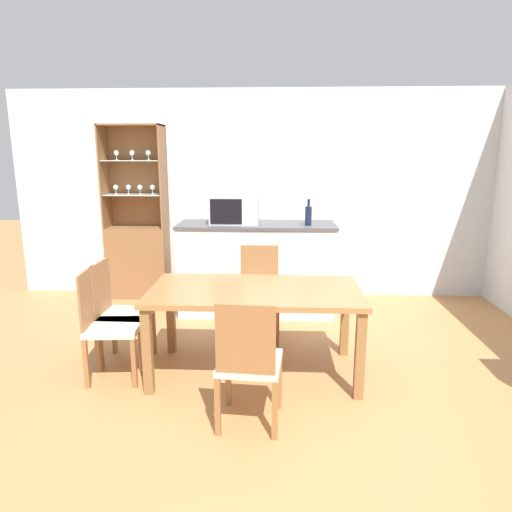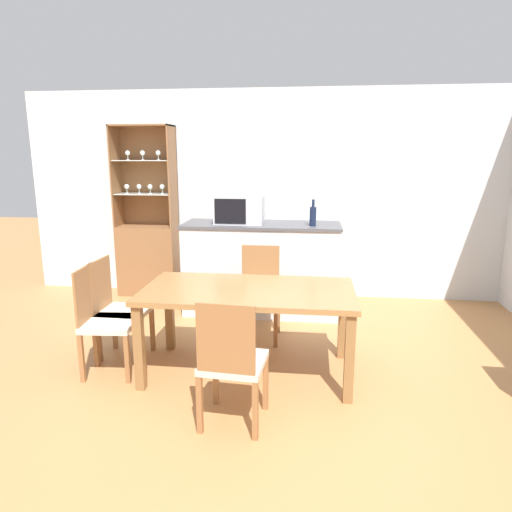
{
  "view_description": "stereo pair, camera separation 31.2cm",
  "coord_description": "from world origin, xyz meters",
  "px_view_note": "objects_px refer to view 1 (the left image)",
  "views": [
    {
      "loc": [
        -0.08,
        -3.1,
        1.78
      ],
      "look_at": [
        -0.28,
        1.15,
        0.82
      ],
      "focal_mm": 32.0,
      "sensor_mm": 36.0,
      "label": 1
    },
    {
      "loc": [
        0.23,
        -3.08,
        1.78
      ],
      "look_at": [
        -0.28,
        1.15,
        0.82
      ],
      "focal_mm": 32.0,
      "sensor_mm": 36.0,
      "label": 2
    }
  ],
  "objects_px": {
    "dining_chair_side_left_far": "(120,313)",
    "display_cabinet": "(138,248)",
    "dining_chair_head_near": "(249,363)",
    "wine_bottle": "(308,215)",
    "dining_chair_head_far": "(259,293)",
    "dining_table": "(255,299)",
    "microwave": "(234,210)",
    "dining_chair_side_left_near": "(108,325)"
  },
  "relations": [
    {
      "from": "microwave",
      "to": "dining_chair_side_left_near",
      "type": "bearing_deg",
      "value": -118.04
    },
    {
      "from": "dining_chair_side_left_near",
      "to": "microwave",
      "type": "xyz_separation_m",
      "value": [
        0.86,
        1.62,
        0.73
      ]
    },
    {
      "from": "dining_chair_head_near",
      "to": "wine_bottle",
      "type": "height_order",
      "value": "wine_bottle"
    },
    {
      "from": "dining_chair_head_near",
      "to": "dining_chair_side_left_near",
      "type": "bearing_deg",
      "value": 156.23
    },
    {
      "from": "dining_table",
      "to": "dining_chair_head_far",
      "type": "bearing_deg",
      "value": 90.02
    },
    {
      "from": "display_cabinet",
      "to": "dining_chair_head_far",
      "type": "distance_m",
      "value": 2.03
    },
    {
      "from": "dining_table",
      "to": "wine_bottle",
      "type": "height_order",
      "value": "wine_bottle"
    },
    {
      "from": "display_cabinet",
      "to": "dining_table",
      "type": "xyz_separation_m",
      "value": [
        1.57,
        -2.04,
        0.02
      ]
    },
    {
      "from": "dining_chair_side_left_near",
      "to": "dining_chair_head_far",
      "type": "bearing_deg",
      "value": 123.15
    },
    {
      "from": "dining_chair_side_left_far",
      "to": "dining_chair_head_near",
      "type": "bearing_deg",
      "value": 53.13
    },
    {
      "from": "display_cabinet",
      "to": "microwave",
      "type": "distance_m",
      "value": 1.5
    },
    {
      "from": "display_cabinet",
      "to": "dining_chair_side_left_near",
      "type": "relative_size",
      "value": 2.36
    },
    {
      "from": "display_cabinet",
      "to": "dining_chair_head_far",
      "type": "relative_size",
      "value": 2.36
    },
    {
      "from": "dining_chair_head_near",
      "to": "display_cabinet",
      "type": "bearing_deg",
      "value": 123.8
    },
    {
      "from": "dining_chair_head_far",
      "to": "microwave",
      "type": "height_order",
      "value": "microwave"
    },
    {
      "from": "dining_chair_side_left_near",
      "to": "microwave",
      "type": "distance_m",
      "value": 1.98
    },
    {
      "from": "dining_chair_side_left_far",
      "to": "wine_bottle",
      "type": "relative_size",
      "value": 3.16
    },
    {
      "from": "microwave",
      "to": "dining_chair_head_near",
      "type": "bearing_deg",
      "value": -82.49
    },
    {
      "from": "dining_chair_head_near",
      "to": "dining_chair_side_left_far",
      "type": "bearing_deg",
      "value": 146.92
    },
    {
      "from": "dining_chair_head_far",
      "to": "microwave",
      "type": "bearing_deg",
      "value": -67.82
    },
    {
      "from": "dining_table",
      "to": "dining_chair_head_far",
      "type": "xyz_separation_m",
      "value": [
        -0.0,
        0.76,
        -0.19
      ]
    },
    {
      "from": "dining_chair_head_near",
      "to": "wine_bottle",
      "type": "xyz_separation_m",
      "value": [
        0.51,
        2.15,
        0.69
      ]
    },
    {
      "from": "dining_chair_side_left_near",
      "to": "microwave",
      "type": "bearing_deg",
      "value": 147.49
    },
    {
      "from": "dining_chair_side_left_near",
      "to": "dining_chair_head_far",
      "type": "height_order",
      "value": "same"
    },
    {
      "from": "dining_chair_side_left_far",
      "to": "dining_table",
      "type": "bearing_deg",
      "value": 84.21
    },
    {
      "from": "microwave",
      "to": "wine_bottle",
      "type": "distance_m",
      "value": 0.81
    },
    {
      "from": "dining_chair_head_near",
      "to": "wine_bottle",
      "type": "relative_size",
      "value": 3.16
    },
    {
      "from": "dining_table",
      "to": "dining_chair_side_left_near",
      "type": "bearing_deg",
      "value": -173.33
    },
    {
      "from": "dining_chair_side_left_near",
      "to": "dining_table",
      "type": "bearing_deg",
      "value": 92.19
    },
    {
      "from": "dining_table",
      "to": "dining_chair_head_far",
      "type": "height_order",
      "value": "dining_chair_head_far"
    },
    {
      "from": "dining_chair_side_left_far",
      "to": "wine_bottle",
      "type": "bearing_deg",
      "value": 127.73
    },
    {
      "from": "dining_chair_head_far",
      "to": "dining_chair_head_near",
      "type": "bearing_deg",
      "value": 89.6
    },
    {
      "from": "dining_chair_side_left_far",
      "to": "microwave",
      "type": "relative_size",
      "value": 1.7
    },
    {
      "from": "display_cabinet",
      "to": "dining_chair_head_near",
      "type": "relative_size",
      "value": 2.36
    },
    {
      "from": "dining_table",
      "to": "dining_chair_side_left_far",
      "type": "distance_m",
      "value": 1.19
    },
    {
      "from": "dining_chair_side_left_near",
      "to": "wine_bottle",
      "type": "distance_m",
      "value": 2.37
    },
    {
      "from": "dining_chair_head_far",
      "to": "wine_bottle",
      "type": "bearing_deg",
      "value": -129.02
    },
    {
      "from": "microwave",
      "to": "wine_bottle",
      "type": "relative_size",
      "value": 1.86
    },
    {
      "from": "display_cabinet",
      "to": "dining_chair_head_far",
      "type": "bearing_deg",
      "value": -39.07
    },
    {
      "from": "dining_chair_side_left_far",
      "to": "display_cabinet",
      "type": "bearing_deg",
      "value": -167.18
    },
    {
      "from": "dining_chair_side_left_near",
      "to": "microwave",
      "type": "relative_size",
      "value": 1.7
    },
    {
      "from": "dining_table",
      "to": "microwave",
      "type": "relative_size",
      "value": 3.21
    }
  ]
}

